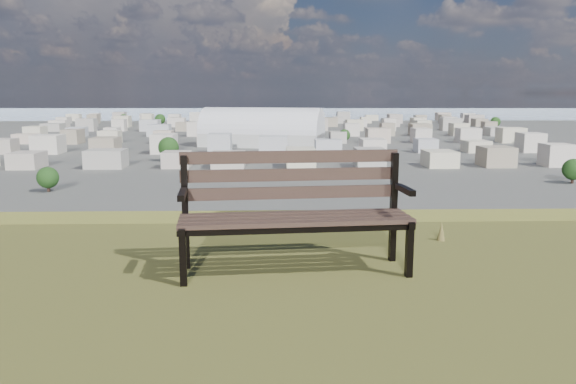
{
  "coord_description": "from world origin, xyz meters",
  "views": [
    {
      "loc": [
        0.76,
        -2.03,
        26.41
      ],
      "look_at": [
        0.94,
        4.25,
        25.3
      ],
      "focal_mm": 35.0,
      "sensor_mm": 36.0,
      "label": 1
    }
  ],
  "objects": [
    {
      "name": "far_hills",
      "position": [
        -60.92,
        1402.93,
        25.47
      ],
      "size": [
        2050.0,
        340.0,
        60.0
      ],
      "color": "#9EAFC4",
      "rests_on": "ground"
    },
    {
      "name": "city_blocks",
      "position": [
        0.0,
        394.44,
        3.5
      ],
      "size": [
        395.0,
        361.0,
        7.0
      ],
      "color": "beige",
      "rests_on": "ground"
    },
    {
      "name": "bay_water",
      "position": [
        0.0,
        900.0,
        0.0
      ],
      "size": [
        2400.0,
        700.0,
        0.12
      ],
      "primitive_type": "cube",
      "color": "#93A6BB",
      "rests_on": "ground"
    },
    {
      "name": "city_trees",
      "position": [
        -26.39,
        319.0,
        4.83
      ],
      "size": [
        406.52,
        387.2,
        9.98
      ],
      "color": "#34211A",
      "rests_on": "ground"
    },
    {
      "name": "arena",
      "position": [
        -4.05,
        282.13,
        5.99
      ],
      "size": [
        64.68,
        39.9,
        25.42
      ],
      "rotation": [
        0.0,
        0.0,
        -0.26
      ],
      "color": "silver",
      "rests_on": "ground"
    },
    {
      "name": "park_bench",
      "position": [
        0.94,
        2.35,
        25.53
      ],
      "size": [
        1.85,
        0.74,
        0.94
      ],
      "rotation": [
        0.0,
        0.0,
        0.09
      ],
      "color": "#412F25",
      "rests_on": "hilltop_mesa"
    }
  ]
}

